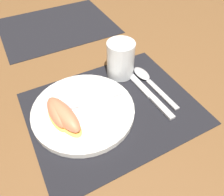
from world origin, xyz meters
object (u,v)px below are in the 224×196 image
spoon (147,79)px  citrus_wedge_1 (63,115)px  plate (83,110)px  citrus_wedge_0 (57,113)px  juice_glass (120,61)px  fork (83,102)px  knife (148,93)px

spoon → citrus_wedge_1: size_ratio=1.41×
plate → citrus_wedge_0: size_ratio=2.55×
plate → juice_glass: bearing=29.8°
citrus_wedge_0 → citrus_wedge_1: bearing=-53.3°
fork → citrus_wedge_1: size_ratio=1.32×
citrus_wedge_0 → fork: bearing=12.9°
juice_glass → citrus_wedge_0: (-0.22, -0.09, -0.01)m
juice_glass → citrus_wedge_1: (-0.21, -0.10, -0.01)m
knife → spoon: spoon is taller
spoon → plate: bearing=-172.4°
spoon → fork: (-0.20, -0.01, 0.01)m
fork → spoon: bearing=3.3°
citrus_wedge_1 → citrus_wedge_0: bearing=126.7°
plate → juice_glass: size_ratio=2.43×
juice_glass → spoon: juice_glass is taller
plate → citrus_wedge_1: size_ratio=1.88×
juice_glass → citrus_wedge_1: 0.23m
plate → fork: fork is taller
plate → citrus_wedge_1: (-0.05, -0.01, 0.03)m
citrus_wedge_0 → knife: bearing=-5.3°
knife → spoon: (0.03, 0.05, 0.00)m
citrus_wedge_1 → fork: bearing=26.9°
juice_glass → fork: (-0.15, -0.07, -0.03)m
juice_glass → citrus_wedge_1: size_ratio=0.77×
spoon → fork: fork is taller
spoon → juice_glass: bearing=131.7°
plate → knife: bearing=-6.9°
spoon → citrus_wedge_0: 0.27m
citrus_wedge_0 → spoon: bearing=5.8°
knife → citrus_wedge_0: size_ratio=2.14×
juice_glass → spoon: bearing=-48.3°
knife → spoon: 0.06m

